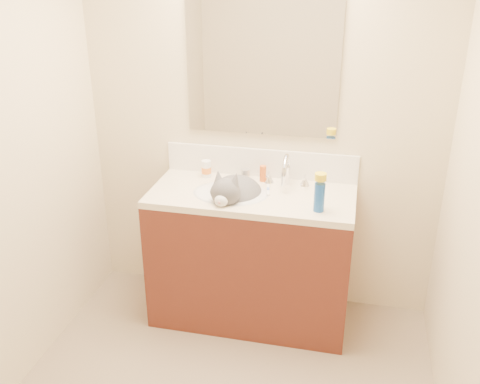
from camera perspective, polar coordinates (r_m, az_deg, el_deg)
The scene contains 16 objects.
room_shell at distance 2.02m, azimuth -4.18°, elevation 5.25°, with size 2.24×2.54×2.52m.
vanity_cabinet at distance 3.34m, azimuth 1.20°, elevation -7.15°, with size 1.20×0.55×0.82m, color #501F15.
counter_slab at distance 3.14m, azimuth 1.27°, elevation -0.41°, with size 1.20×0.55×0.04m, color beige.
basin at distance 3.15m, azimuth -0.98°, elevation -1.25°, with size 0.45×0.36×0.14m, color silver.
faucet at distance 3.19m, azimuth 4.95°, elevation 2.02°, with size 0.28×0.20×0.21m.
cat at distance 3.13m, azimuth -0.63°, elevation -0.40°, with size 0.37×0.47×0.34m.
backsplash at distance 3.33m, azimuth 2.20°, elevation 3.13°, with size 1.20×0.02×0.18m, color white.
mirror at distance 3.17m, azimuth 2.37°, elevation 13.15°, with size 0.90×0.02×0.80m, color white.
pill_bottle at distance 3.34m, azimuth -3.61°, elevation 2.49°, with size 0.06×0.06×0.11m, color white.
pill_label at distance 3.34m, azimuth -3.60°, elevation 2.35°, with size 0.06×0.06×0.04m, color orange.
silver_jar at distance 3.31m, azimuth 0.57°, elevation 1.92°, with size 0.06×0.06×0.06m, color #B7B7BC.
amber_bottle at distance 3.28m, azimuth 2.46°, elevation 1.99°, with size 0.04×0.04×0.10m, color #D95C19.
toothbrush at distance 3.16m, azimuth 3.01°, elevation 0.23°, with size 0.02×0.16×0.01m, color white.
toothbrush_head at distance 3.16m, azimuth 3.02°, elevation 0.27°, with size 0.02×0.03×0.02m, color #627FD1.
spray_can at distance 2.91m, azimuth 8.45°, elevation -0.56°, with size 0.06×0.06×0.16m, color #16489D.
spray_cap at distance 2.86m, azimuth 8.60°, elevation 1.61°, with size 0.06×0.06×0.04m, color yellow.
Camera 1 is at (0.57, -1.83, 2.13)m, focal length 40.00 mm.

